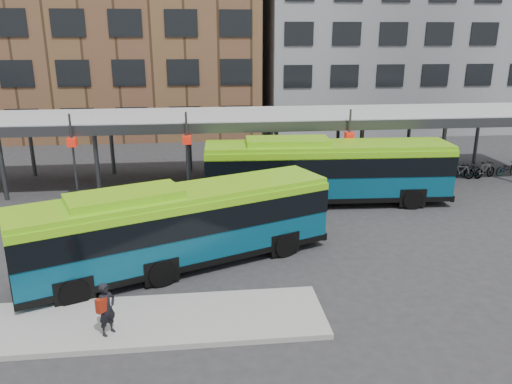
% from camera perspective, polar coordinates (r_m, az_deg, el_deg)
% --- Properties ---
extents(ground, '(120.00, 120.00, 0.00)m').
position_cam_1_polar(ground, '(19.25, 1.00, -9.33)').
color(ground, '#28282B').
rests_on(ground, ground).
extents(boarding_island, '(14.00, 3.00, 0.18)m').
position_cam_1_polar(boarding_island, '(16.77, -17.17, -14.20)').
color(boarding_island, gray).
rests_on(boarding_island, ground).
extents(canopy, '(40.00, 6.53, 4.80)m').
position_cam_1_polar(canopy, '(30.36, -2.21, 8.42)').
color(canopy, '#999B9E').
rests_on(canopy, ground).
extents(building_brick, '(26.00, 14.00, 22.00)m').
position_cam_1_polar(building_brick, '(49.70, -16.33, 19.50)').
color(building_brick, brown).
rests_on(building_brick, ground).
extents(building_grey, '(24.00, 14.00, 20.00)m').
position_cam_1_polar(building_grey, '(52.33, 14.78, 18.38)').
color(building_grey, slate).
rests_on(building_grey, ground).
extents(bus_front, '(12.20, 7.01, 3.34)m').
position_cam_1_polar(bus_front, '(19.40, -8.84, -3.70)').
color(bus_front, navy).
rests_on(bus_front, ground).
extents(bus_rear, '(13.06, 3.38, 3.57)m').
position_cam_1_polar(bus_rear, '(26.83, 8.04, 2.57)').
color(bus_rear, navy).
rests_on(bus_rear, ground).
extents(pedestrian, '(0.68, 0.71, 1.64)m').
position_cam_1_polar(pedestrian, '(15.66, -16.72, -12.66)').
color(pedestrian, black).
rests_on(pedestrian, boarding_island).
extents(bike_rack, '(8.33, 1.61, 1.06)m').
position_cam_1_polar(bike_rack, '(34.23, 21.85, 2.33)').
color(bike_rack, slate).
rests_on(bike_rack, ground).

